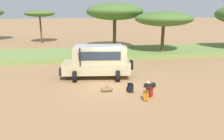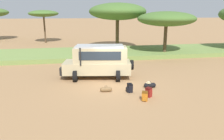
{
  "view_description": "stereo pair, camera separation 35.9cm",
  "coord_description": "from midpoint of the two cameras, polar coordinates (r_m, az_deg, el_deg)",
  "views": [
    {
      "loc": [
        -3.07,
        -13.64,
        4.81
      ],
      "look_at": [
        -0.17,
        0.31,
        1.0
      ],
      "focal_mm": 35.0,
      "sensor_mm": 36.0,
      "label": 1
    },
    {
      "loc": [
        -2.72,
        -13.71,
        4.81
      ],
      "look_at": [
        -0.17,
        0.31,
        1.0
      ],
      "focal_mm": 35.0,
      "sensor_mm": 36.0,
      "label": 2
    }
  ],
  "objects": [
    {
      "name": "backpack_cluster_center",
      "position": [
        13.55,
        4.03,
        -4.67
      ],
      "size": [
        0.39,
        0.39,
        0.54
      ],
      "color": "black",
      "rests_on": "ground_plane"
    },
    {
      "name": "duffel_bag_low_black_case",
      "position": [
        14.53,
        9.17,
        -3.85
      ],
      "size": [
        0.81,
        0.35,
        0.43
      ],
      "color": "black",
      "rests_on": "ground_plane"
    },
    {
      "name": "backpack_beside_front_wheel",
      "position": [
        12.39,
        8.03,
        -6.72
      ],
      "size": [
        0.41,
        0.44,
        0.53
      ],
      "color": "#B26619",
      "rests_on": "ground_plane"
    },
    {
      "name": "backpack_near_rear_wheel",
      "position": [
        12.97,
        9.0,
        -5.69
      ],
      "size": [
        0.46,
        0.44,
        0.56
      ],
      "color": "maroon",
      "rests_on": "ground_plane"
    },
    {
      "name": "ground_plane",
      "position": [
        14.78,
        0.19,
        -4.02
      ],
      "size": [
        320.0,
        320.0,
        0.0
      ],
      "primitive_type": "plane",
      "color": "#9E754C"
    },
    {
      "name": "acacia_tree_right_mid",
      "position": [
        28.57,
        0.3,
        15.02
      ],
      "size": [
        7.19,
        7.82,
        5.93
      ],
      "color": "brown",
      "rests_on": "ground_plane"
    },
    {
      "name": "acacia_tree_far_right",
      "position": [
        25.1,
        12.96,
        12.88
      ],
      "size": [
        6.33,
        6.1,
        4.88
      ],
      "color": "brown",
      "rests_on": "ground_plane"
    },
    {
      "name": "safari_vehicle",
      "position": [
        16.19,
        -4.32,
        2.39
      ],
      "size": [
        5.47,
        3.24,
        2.44
      ],
      "color": "tan",
      "rests_on": "ground_plane"
    },
    {
      "name": "duffel_bag_soft_canvas",
      "position": [
        13.6,
        -2.17,
        -5.09
      ],
      "size": [
        0.75,
        0.33,
        0.4
      ],
      "color": "brown",
      "rests_on": "ground_plane"
    },
    {
      "name": "acacia_tree_centre_back",
      "position": [
        36.46,
        -18.67,
        13.77
      ],
      "size": [
        4.57,
        4.95,
        5.07
      ],
      "color": "brown",
      "rests_on": "ground_plane"
    },
    {
      "name": "grass_bank",
      "position": [
        25.1,
        -4.95,
        4.38
      ],
      "size": [
        120.0,
        7.0,
        0.44
      ],
      "color": "olive",
      "rests_on": "ground_plane"
    }
  ]
}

